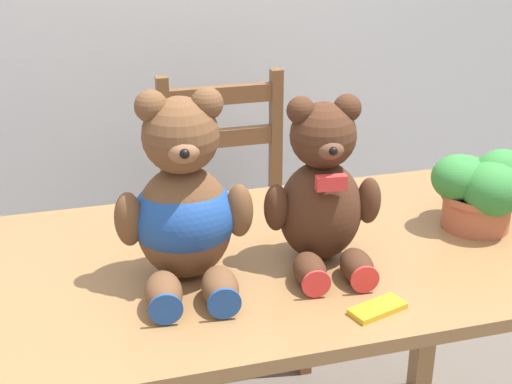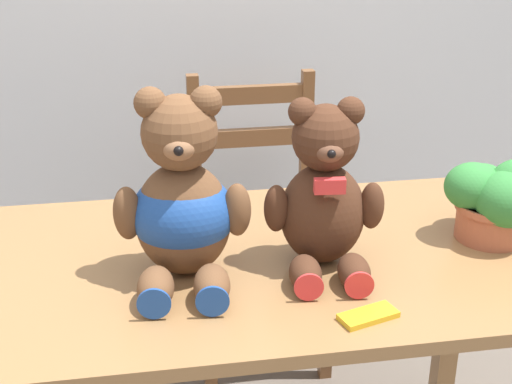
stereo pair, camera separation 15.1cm
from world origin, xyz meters
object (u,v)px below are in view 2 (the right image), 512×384
Objects in this scene: wooden_chair_behind at (257,224)px; teddy_bear_left at (182,204)px; teddy_bear_right at (324,196)px; potted_plant at (497,198)px; chocolate_bar at (368,316)px.

teddy_bear_left reaches higher than wooden_chair_behind.
teddy_bear_right is (0.30, -0.00, -0.00)m from teddy_bear_left.
potted_plant is 0.50m from chocolate_bar.
teddy_bear_left is 1.75× the size of potted_plant.
wooden_chair_behind is at bearing 92.40° from chocolate_bar.
chocolate_bar is at bearing 150.15° from teddy_bear_left.
chocolate_bar is (0.34, -0.24, -0.16)m from teddy_bear_left.
teddy_bear_left is 0.30m from teddy_bear_right.
wooden_chair_behind is at bearing 120.05° from potted_plant.
wooden_chair_behind is 1.08m from chocolate_bar.
teddy_bear_right is at bearing -175.56° from teddy_bear_left.
teddy_bear_right is at bearing -173.55° from potted_plant.
teddy_bear_left reaches higher than potted_plant.
wooden_chair_behind is 8.42× the size of chocolate_bar.
potted_plant is at bearing -168.00° from teddy_bear_right.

